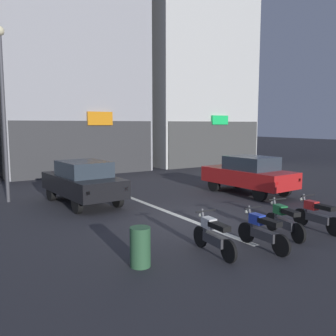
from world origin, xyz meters
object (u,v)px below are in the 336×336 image
motorcycle_white_row_leftmost (213,235)px  trash_bin (140,247)px  motorcycle_green_row_centre (284,220)px  street_lamp (3,97)px  motorcycle_red_row_right_mid (317,215)px  motorcycle_blue_row_left_mid (262,231)px  car_red_parked_kerbside (249,174)px  car_black_crossing_near (83,181)px

motorcycle_white_row_leftmost → trash_bin: bearing=171.5°
motorcycle_green_row_centre → trash_bin: 4.23m
street_lamp → trash_bin: (1.33, -8.41, -3.60)m
motorcycle_red_row_right_mid → trash_bin: motorcycle_red_row_right_mid is taller
motorcycle_green_row_centre → motorcycle_white_row_leftmost: bearing=-179.6°
motorcycle_blue_row_left_mid → trash_bin: (-2.99, 0.62, -0.03)m
car_red_parked_kerbside → motorcycle_white_row_leftmost: car_red_parked_kerbside is taller
motorcycle_red_row_right_mid → trash_bin: size_ratio=1.97×
car_black_crossing_near → motorcycle_blue_row_left_mid: bearing=-74.5°
motorcycle_blue_row_left_mid → trash_bin: motorcycle_blue_row_left_mid is taller
motorcycle_white_row_leftmost → motorcycle_green_row_centre: (2.45, 0.02, 0.00)m
motorcycle_white_row_leftmost → motorcycle_blue_row_left_mid: same height
street_lamp → motorcycle_white_row_leftmost: size_ratio=3.95×
motorcycle_red_row_right_mid → motorcycle_white_row_leftmost: bearing=178.4°
motorcycle_blue_row_left_mid → motorcycle_green_row_centre: size_ratio=1.02×
street_lamp → motorcycle_white_row_leftmost: (3.10, -8.67, -3.57)m
car_black_crossing_near → street_lamp: bearing=140.8°
car_black_crossing_near → trash_bin: car_black_crossing_near is taller
car_black_crossing_near → car_red_parked_kerbside: (6.70, -1.91, 0.00)m
street_lamp → motorcycle_green_row_centre: bearing=-57.3°
motorcycle_blue_row_left_mid → motorcycle_green_row_centre: same height
car_black_crossing_near → motorcycle_blue_row_left_mid: car_black_crossing_near is taller
trash_bin → motorcycle_white_row_leftmost: bearing=-8.5°
motorcycle_green_row_centre → motorcycle_red_row_right_mid: 1.23m
street_lamp → motorcycle_blue_row_left_mid: size_ratio=3.94×
street_lamp → motorcycle_blue_row_left_mid: bearing=-64.4°
motorcycle_white_row_leftmost → motorcycle_green_row_centre: size_ratio=1.02×
motorcycle_green_row_centre → motorcycle_red_row_right_mid: same height
motorcycle_white_row_leftmost → motorcycle_red_row_right_mid: same height
trash_bin → street_lamp: bearing=99.0°
car_black_crossing_near → motorcycle_green_row_centre: (3.21, -6.74, -0.43)m
car_red_parked_kerbside → trash_bin: bearing=-149.3°
motorcycle_white_row_leftmost → motorcycle_blue_row_left_mid: 1.28m
motorcycle_red_row_right_mid → trash_bin: 5.46m
car_black_crossing_near → street_lamp: street_lamp is taller
motorcycle_white_row_leftmost → trash_bin: size_ratio=1.96×
car_red_parked_kerbside → motorcycle_red_row_right_mid: 5.47m
motorcycle_blue_row_left_mid → motorcycle_white_row_leftmost: bearing=163.7°
car_black_crossing_near → car_red_parked_kerbside: bearing=-15.9°
street_lamp → motorcycle_blue_row_left_mid: 10.63m
motorcycle_white_row_leftmost → car_red_parked_kerbside: bearing=39.2°
car_black_crossing_near → car_red_parked_kerbside: 6.97m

